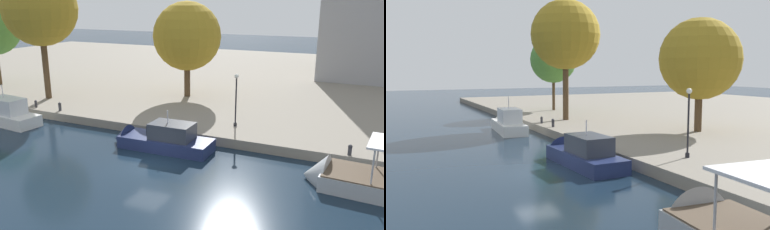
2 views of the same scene
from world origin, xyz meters
TOP-DOWN VIEW (x-y plane):
  - ground_plane at (0.00, 0.00)m, footprint 220.00×220.00m
  - dock_promenade at (0.00, 33.14)m, footprint 120.00×55.00m
  - motor_yacht_0 at (-17.40, 3.13)m, footprint 8.54×3.01m
  - motor_yacht_1 at (-1.02, 3.42)m, footprint 8.08×2.72m
  - mooring_bollard_0 at (-13.48, 6.50)m, footprint 0.30×0.30m
  - mooring_bollard_1 at (-16.46, 6.44)m, footprint 0.27×0.27m
  - mooring_bollard_2 at (12.25, 5.95)m, footprint 0.28×0.28m
  - lamp_post at (3.14, 8.87)m, footprint 0.35×0.35m
  - tree_1 at (-18.09, 9.90)m, footprint 7.51×7.51m
  - tree_2 at (-5.38, 16.85)m, footprint 7.19×7.19m

SIDE VIEW (x-z plane):
  - ground_plane at x=0.00m, z-range 0.00..0.00m
  - dock_promenade at x=0.00m, z-range 0.00..0.74m
  - motor_yacht_1 at x=-1.02m, z-range -1.42..2.53m
  - motor_yacht_0 at x=-17.40m, z-range -1.60..2.82m
  - mooring_bollard_1 at x=-16.46m, z-range 0.77..1.48m
  - mooring_bollard_2 at x=12.25m, z-range 0.77..1.52m
  - mooring_bollard_0 at x=-13.48m, z-range 0.77..1.57m
  - lamp_post at x=3.14m, z-range 1.04..5.40m
  - tree_2 at x=-5.38m, z-range 2.08..12.12m
  - tree_1 at x=-18.09m, z-range 3.41..16.41m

